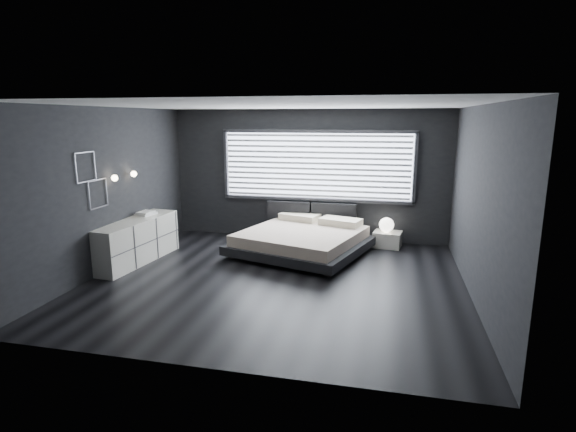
# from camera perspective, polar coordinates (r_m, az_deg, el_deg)

# --- Properties ---
(room) EXTENTS (6.04, 6.00, 2.80)m
(room) POSITION_cam_1_polar(r_m,az_deg,el_deg) (7.10, -1.52, 2.52)
(room) COLOR black
(room) RESTS_ON ground
(window) EXTENTS (4.14, 0.09, 1.52)m
(window) POSITION_cam_1_polar(r_m,az_deg,el_deg) (9.64, 3.61, 6.36)
(window) COLOR white
(window) RESTS_ON ground
(headboard) EXTENTS (1.96, 0.16, 0.52)m
(headboard) POSITION_cam_1_polar(r_m,az_deg,el_deg) (9.77, 2.94, 0.26)
(headboard) COLOR black
(headboard) RESTS_ON ground
(sconce_near) EXTENTS (0.18, 0.11, 0.11)m
(sconce_near) POSITION_cam_1_polar(r_m,az_deg,el_deg) (8.30, -21.17, 4.52)
(sconce_near) COLOR silver
(sconce_near) RESTS_ON ground
(sconce_far) EXTENTS (0.18, 0.11, 0.11)m
(sconce_far) POSITION_cam_1_polar(r_m,az_deg,el_deg) (8.80, -19.01, 5.08)
(sconce_far) COLOR silver
(sconce_far) RESTS_ON ground
(wall_art_upper) EXTENTS (0.01, 0.48, 0.48)m
(wall_art_upper) POSITION_cam_1_polar(r_m,az_deg,el_deg) (7.84, -24.31, 5.69)
(wall_art_upper) COLOR #47474C
(wall_art_upper) RESTS_ON ground
(wall_art_lower) EXTENTS (0.01, 0.48, 0.48)m
(wall_art_lower) POSITION_cam_1_polar(r_m,az_deg,el_deg) (8.10, -22.96, 2.62)
(wall_art_lower) COLOR #47474C
(wall_art_lower) RESTS_ON ground
(bed) EXTENTS (2.86, 2.79, 0.60)m
(bed) POSITION_cam_1_polar(r_m,az_deg,el_deg) (8.83, 1.83, -2.98)
(bed) COLOR black
(bed) RESTS_ON ground
(nightstand) EXTENTS (0.61, 0.54, 0.32)m
(nightstand) POSITION_cam_1_polar(r_m,az_deg,el_deg) (9.51, 12.51, -2.90)
(nightstand) COLOR silver
(nightstand) RESTS_ON ground
(orb_lamp) EXTENTS (0.30, 0.30, 0.30)m
(orb_lamp) POSITION_cam_1_polar(r_m,az_deg,el_deg) (9.42, 12.40, -1.10)
(orb_lamp) COLOR white
(orb_lamp) RESTS_ON nightstand
(dresser) EXTENTS (0.75, 2.03, 0.80)m
(dresser) POSITION_cam_1_polar(r_m,az_deg,el_deg) (8.74, -18.79, -3.00)
(dresser) COLOR silver
(dresser) RESTS_ON ground
(book_stack) EXTENTS (0.34, 0.40, 0.07)m
(book_stack) POSITION_cam_1_polar(r_m,az_deg,el_deg) (8.99, -17.60, 0.33)
(book_stack) COLOR silver
(book_stack) RESTS_ON dresser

